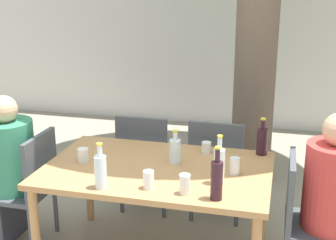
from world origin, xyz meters
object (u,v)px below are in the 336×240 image
object	(u,v)px
drinking_glass_0	(83,155)
drinking_glass_3	(149,180)
dining_table_front	(157,177)
drinking_glass_4	(206,147)
wine_bottle_1	(217,179)
wine_bottle_2	(262,140)
drinking_glass_2	(185,184)
patio_chair_3	(217,164)
water_bottle_3	(175,150)
water_bottle_4	(219,165)
drinking_glass_1	(235,166)
patio_chair_1	(306,215)
patio_chair_2	(145,157)
person_seated_0	(1,176)
water_bottle_0	(100,171)
patio_chair_0	(29,183)

from	to	relation	value
drinking_glass_0	drinking_glass_3	bearing A→B (deg)	-28.27
dining_table_front	drinking_glass_4	bearing A→B (deg)	52.00
wine_bottle_1	wine_bottle_2	distance (m)	0.84
drinking_glass_2	patio_chair_3	bearing A→B (deg)	87.98
dining_table_front	patio_chair_3	xyz separation A→B (m)	(0.31, 0.73, -0.16)
water_bottle_3	water_bottle_4	bearing A→B (deg)	-38.10
drinking_glass_1	drinking_glass_2	size ratio (longest dim) A/B	0.91
patio_chair_1	patio_chair_3	distance (m)	1.01
patio_chair_2	wine_bottle_2	bearing A→B (deg)	162.89
person_seated_0	drinking_glass_3	xyz separation A→B (m)	(1.27, -0.34, 0.26)
wine_bottle_1	water_bottle_3	size ratio (longest dim) A/B	1.37
patio_chair_1	water_bottle_0	world-z (taller)	water_bottle_0
water_bottle_4	patio_chair_1	bearing A→B (deg)	16.20
dining_table_front	water_bottle_3	bearing A→B (deg)	47.47
patio_chair_2	patio_chair_3	distance (m)	0.62
wine_bottle_1	drinking_glass_1	xyz separation A→B (m)	(0.06, 0.40, -0.07)
patio_chair_3	dining_table_front	bearing A→B (deg)	66.98
water_bottle_0	drinking_glass_1	size ratio (longest dim) A/B	2.62
water_bottle_3	drinking_glass_3	xyz separation A→B (m)	(-0.06, -0.45, -0.03)
drinking_glass_2	wine_bottle_1	bearing A→B (deg)	-7.46
drinking_glass_1	patio_chair_3	bearing A→B (deg)	106.98
person_seated_0	drinking_glass_2	xyz separation A→B (m)	(1.51, -0.36, 0.26)
person_seated_0	water_bottle_0	bearing A→B (deg)	67.63
water_bottle_3	drinking_glass_4	size ratio (longest dim) A/B	2.89
wine_bottle_1	water_bottle_4	xyz separation A→B (m)	(-0.02, 0.22, -0.00)
drinking_glass_3	wine_bottle_2	bearing A→B (deg)	50.21
dining_table_front	patio_chair_3	world-z (taller)	patio_chair_3
dining_table_front	drinking_glass_3	distance (m)	0.37
patio_chair_2	drinking_glass_0	bearing A→B (deg)	73.59
patio_chair_3	person_seated_0	world-z (taller)	person_seated_0
drinking_glass_2	dining_table_front	bearing A→B (deg)	126.99
patio_chair_3	wine_bottle_2	world-z (taller)	wine_bottle_2
wine_bottle_2	water_bottle_4	distance (m)	0.63
drinking_glass_0	water_bottle_3	bearing A→B (deg)	12.66
water_bottle_3	drinking_glass_4	xyz separation A→B (m)	(0.18, 0.25, -0.05)
drinking_glass_3	drinking_glass_4	xyz separation A→B (m)	(0.24, 0.70, -0.02)
patio_chair_2	patio_chair_3	world-z (taller)	same
patio_chair_0	water_bottle_3	distance (m)	1.16
patio_chair_1	water_bottle_0	xyz separation A→B (m)	(-1.25, -0.41, 0.35)
dining_table_front	patio_chair_0	world-z (taller)	patio_chair_0
patio_chair_0	water_bottle_3	world-z (taller)	water_bottle_3
drinking_glass_4	wine_bottle_1	bearing A→B (deg)	-75.91
drinking_glass_1	drinking_glass_3	size ratio (longest dim) A/B	0.97
patio_chair_1	person_seated_0	bearing A→B (deg)	90.00
water_bottle_0	wine_bottle_2	world-z (taller)	water_bottle_0
dining_table_front	patio_chair_0	bearing A→B (deg)	180.00
dining_table_front	drinking_glass_1	bearing A→B (deg)	1.93
water_bottle_0	patio_chair_1	bearing A→B (deg)	17.96
patio_chair_2	drinking_glass_4	world-z (taller)	patio_chair_2
water_bottle_4	wine_bottle_1	bearing A→B (deg)	-85.22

